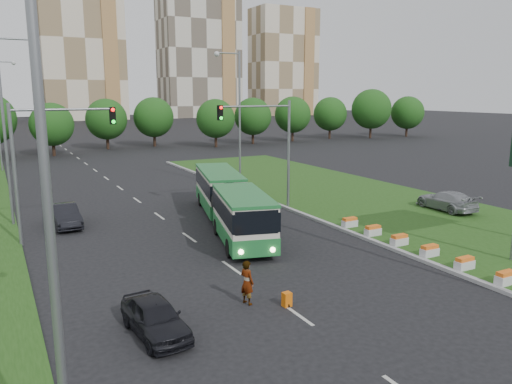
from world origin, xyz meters
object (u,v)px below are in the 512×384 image
traffic_mast_left (45,150)px  articulated_bus (226,201)px  car_left_far (65,216)px  car_median (446,200)px  pedestrian (247,282)px  car_left_near (155,317)px  traffic_mast_median (270,138)px  shopping_trolley (287,299)px

traffic_mast_left → articulated_bus: bearing=-7.6°
car_left_far → car_median: bearing=-21.2°
car_median → pedestrian: pedestrian is taller
car_left_near → pedestrian: bearing=7.0°
car_left_near → car_median: car_median is taller
articulated_bus → pedestrian: size_ratio=8.58×
traffic_mast_median → car_left_far: traffic_mast_median is taller
traffic_mast_left → articulated_bus: size_ratio=0.50×
articulated_bus → car_median: (15.70, -4.16, -0.76)m
traffic_mast_left → car_median: size_ratio=1.65×
pedestrian → articulated_bus: bearing=-38.4°
car_left_near → car_median: size_ratio=0.81×
car_left_far → car_median: 26.56m
articulated_bus → pedestrian: (-4.44, -11.76, -0.68)m
articulated_bus → car_left_far: 10.48m
shopping_trolley → car_median: bearing=20.3°
traffic_mast_median → articulated_bus: 6.42m
car_left_far → shopping_trolley: size_ratio=7.42×
pedestrian → shopping_trolley: bearing=-144.6°
articulated_bus → car_left_far: bearing=168.7°
pedestrian → traffic_mast_left: bearing=7.1°
car_left_near → car_left_far: 17.20m
pedestrian → shopping_trolley: (1.31, -0.98, -0.64)m
car_left_far → pedestrian: (4.94, -16.35, 0.20)m
traffic_mast_left → car_left_near: 14.90m
car_left_far → shopping_trolley: (6.25, -17.33, -0.43)m
traffic_mast_left → pedestrian: 15.18m
traffic_mast_median → car_median: (11.08, -6.57, -4.50)m
car_left_near → traffic_mast_median: bearing=44.4°
car_left_far → car_left_near: bearing=-89.2°
articulated_bus → pedestrian: articulated_bus is taller
traffic_mast_left → car_left_far: bearing=69.9°
car_left_far → shopping_trolley: car_left_far is taller
car_left_far → pedestrian: size_ratio=2.37×
car_left_near → car_left_far: size_ratio=0.89×
car_left_far → car_median: car_median is taller
articulated_bus → traffic_mast_median: bearing=42.4°
traffic_mast_median → car_median: traffic_mast_median is taller
traffic_mast_left → car_median: bearing=-12.0°
car_left_near → shopping_trolley: size_ratio=6.59×
traffic_mast_left → articulated_bus: 11.27m
traffic_mast_median → shopping_trolley: traffic_mast_median is taller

